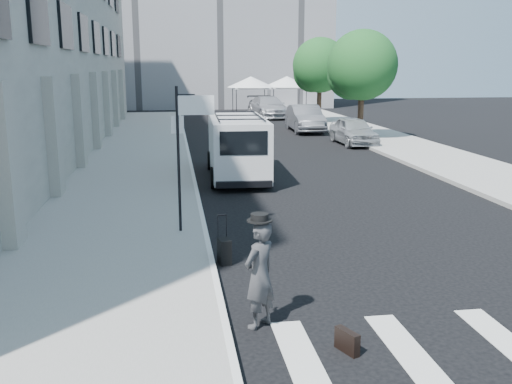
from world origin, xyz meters
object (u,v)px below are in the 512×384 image
object	(u,v)px
briefcase	(347,341)
suitcase	(224,251)
businessman	(260,275)
cargo_van	(237,146)
parked_car_a	(354,131)
parked_car_b	(305,118)
parked_car_c	(268,107)

from	to	relation	value
briefcase	suitcase	xyz separation A→B (m)	(-1.42, 4.09, 0.11)
businessman	cargo_van	distance (m)	12.64
parked_car_a	parked_car_b	distance (m)	6.34
businessman	briefcase	xyz separation A→B (m)	(1.14, -1.03, -0.71)
businessman	parked_car_b	distance (m)	27.80
cargo_van	parked_car_b	bearing A→B (deg)	69.35
parked_car_b	parked_car_c	world-z (taller)	parked_car_c
suitcase	parked_car_a	bearing A→B (deg)	54.29
suitcase	parked_car_b	size ratio (longest dim) A/B	0.20
parked_car_a	businessman	bearing A→B (deg)	-112.60
businessman	suitcase	world-z (taller)	businessman
parked_car_b	suitcase	bearing A→B (deg)	-105.25
cargo_van	parked_car_c	size ratio (longest dim) A/B	1.04
parked_car_a	cargo_van	bearing A→B (deg)	-132.40
briefcase	cargo_van	xyz separation A→B (m)	(-0.05, 13.61, 1.00)
cargo_van	parked_car_a	size ratio (longest dim) A/B	1.41
parked_car_a	briefcase	bearing A→B (deg)	-108.98
briefcase	parked_car_c	bearing A→B (deg)	58.09
parked_car_a	parked_car_c	size ratio (longest dim) A/B	0.73
suitcase	parked_car_c	world-z (taller)	parked_car_c
cargo_van	suitcase	bearing A→B (deg)	-96.14
briefcase	parked_car_c	distance (m)	38.40
briefcase	parked_car_b	xyz separation A→B (m)	(5.93, 27.91, 0.66)
cargo_van	parked_car_b	size ratio (longest dim) A/B	1.19
parked_car_b	parked_car_c	size ratio (longest dim) A/B	0.87
businessman	suitcase	xyz separation A→B (m)	(-0.28, 3.07, -0.60)
cargo_van	parked_car_c	bearing A→B (deg)	79.71
briefcase	parked_car_c	world-z (taller)	parked_car_c
briefcase	parked_car_a	xyz separation A→B (m)	(7.09, 21.68, 0.56)
parked_car_c	businessman	bearing A→B (deg)	-107.11
businessman	briefcase	size ratio (longest dim) A/B	4.00
parked_car_c	parked_car_b	bearing A→B (deg)	-93.62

